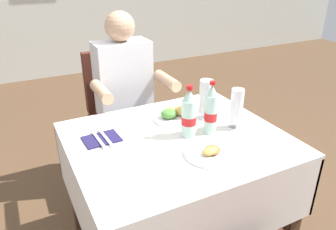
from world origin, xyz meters
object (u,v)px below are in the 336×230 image
chair_far_diner_seat (122,112)px  plate_near_camera (211,152)px  beer_glass_left (206,98)px  plate_far_diner (175,114)px  beer_glass_middle (237,108)px  seated_diner_far (127,97)px  cola_bottle_secondary (189,115)px  cola_bottle_primary (211,111)px  main_dining_table (177,168)px  napkin_cutlery_set (102,139)px

chair_far_diner_seat → plate_near_camera: size_ratio=3.97×
plate_near_camera → beer_glass_left: (0.18, 0.33, 0.11)m
plate_near_camera → plate_far_diner: plate_far_diner is taller
beer_glass_middle → beer_glass_left: bearing=114.0°
beer_glass_left → beer_glass_middle: 0.18m
plate_far_diner → plate_near_camera: bearing=-94.1°
seated_diner_far → plate_near_camera: seated_diner_far is taller
cola_bottle_secondary → plate_far_diner: bearing=81.3°
cola_bottle_primary → cola_bottle_secondary: cola_bottle_primary is taller
main_dining_table → cola_bottle_primary: cola_bottle_primary is taller
chair_far_diner_seat → plate_far_diner: (0.09, -0.63, 0.23)m
chair_far_diner_seat → plate_far_diner: size_ratio=4.39×
main_dining_table → seated_diner_far: size_ratio=0.81×
main_dining_table → cola_bottle_secondary: (0.06, -0.00, 0.29)m
beer_glass_left → main_dining_table: bearing=-152.4°
chair_far_diner_seat → beer_glass_middle: beer_glass_middle is taller
plate_far_diner → cola_bottle_secondary: 0.22m
plate_far_diner → napkin_cutlery_set: (-0.42, -0.05, -0.02)m
beer_glass_left → cola_bottle_secondary: size_ratio=0.83×
plate_far_diner → beer_glass_left: bearing=-25.9°
plate_near_camera → beer_glass_left: size_ratio=1.12×
beer_glass_middle → cola_bottle_primary: size_ratio=0.78×
plate_near_camera → seated_diner_far: bearing=93.5°
main_dining_table → plate_far_diner: size_ratio=4.64×
plate_far_diner → beer_glass_left: beer_glass_left is taller
plate_far_diner → seated_diner_far: bearing=99.2°
chair_far_diner_seat → cola_bottle_secondary: (0.06, -0.83, 0.32)m
seated_diner_far → beer_glass_left: bearing=-68.5°
main_dining_table → plate_near_camera: 0.29m
plate_near_camera → cola_bottle_primary: size_ratio=0.90×
plate_near_camera → beer_glass_left: 0.39m
chair_far_diner_seat → plate_near_camera: chair_far_diner_seat is taller
beer_glass_middle → napkin_cutlery_set: beer_glass_middle is taller
chair_far_diner_seat → napkin_cutlery_set: bearing=-116.1°
cola_bottle_primary → chair_far_diner_seat: bearing=101.3°
main_dining_table → napkin_cutlery_set: napkin_cutlery_set is taller
main_dining_table → plate_near_camera: bearing=-73.2°
beer_glass_middle → cola_bottle_secondary: size_ratio=0.81×
plate_near_camera → chair_far_diner_seat: bearing=93.4°
chair_far_diner_seat → cola_bottle_secondary: bearing=-85.9°
main_dining_table → beer_glass_left: beer_glass_left is taller
beer_glass_left → cola_bottle_secondary: 0.22m
plate_far_diner → cola_bottle_secondary: size_ratio=0.85×
chair_far_diner_seat → beer_glass_middle: size_ratio=4.56×
beer_glass_middle → cola_bottle_primary: bearing=173.2°
main_dining_table → cola_bottle_secondary: bearing=-3.2°
main_dining_table → beer_glass_middle: bearing=-7.7°
plate_far_diner → cola_bottle_primary: bearing=-70.0°
main_dining_table → plate_near_camera: plate_near_camera is taller
seated_diner_far → beer_glass_middle: size_ratio=5.93×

